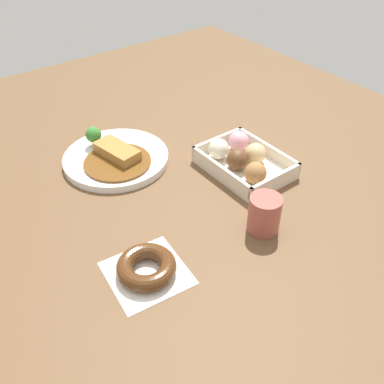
# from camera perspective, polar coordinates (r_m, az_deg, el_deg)

# --- Properties ---
(ground_plane) EXTENTS (1.60, 1.60, 0.00)m
(ground_plane) POSITION_cam_1_polar(r_m,az_deg,el_deg) (1.02, -3.85, 1.60)
(ground_plane) COLOR brown
(curry_plate) EXTENTS (0.26, 0.26, 0.07)m
(curry_plate) POSITION_cam_1_polar(r_m,az_deg,el_deg) (1.09, -10.01, 4.57)
(curry_plate) COLOR white
(curry_plate) RESTS_ON ground_plane
(donut_box) EXTENTS (0.21, 0.16, 0.06)m
(donut_box) POSITION_cam_1_polar(r_m,az_deg,el_deg) (1.05, 6.64, 4.21)
(donut_box) COLOR beige
(donut_box) RESTS_ON ground_plane
(chocolate_ring_donut) EXTENTS (0.15, 0.15, 0.03)m
(chocolate_ring_donut) POSITION_cam_1_polar(r_m,az_deg,el_deg) (0.80, -5.99, -9.81)
(chocolate_ring_donut) COLOR white
(chocolate_ring_donut) RESTS_ON ground_plane
(coffee_mug) EXTENTS (0.07, 0.07, 0.08)m
(coffee_mug) POSITION_cam_1_polar(r_m,az_deg,el_deg) (0.88, 9.46, -2.87)
(coffee_mug) COLOR #9E4C42
(coffee_mug) RESTS_ON ground_plane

